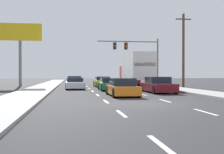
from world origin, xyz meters
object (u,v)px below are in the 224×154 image
at_px(box_truck, 136,69).
at_px(utility_pole_mid, 183,50).
at_px(car_green, 110,84).
at_px(car_white, 75,84).
at_px(car_blue, 74,82).
at_px(roadside_billboard, 20,40).
at_px(car_yellow, 102,82).
at_px(traffic_signal_mast, 133,50).
at_px(car_orange, 122,88).
at_px(car_maroon, 158,85).

relative_size(box_truck, utility_pole_mid, 1.04).
bearing_deg(car_green, car_white, 141.39).
bearing_deg(utility_pole_mid, car_white, -172.50).
height_order(car_green, box_truck, box_truck).
bearing_deg(car_white, car_green, -38.61).
xyz_separation_m(car_blue, roadside_billboard, (-6.73, 1.32, 5.27)).
xyz_separation_m(car_white, car_yellow, (3.35, 4.87, 0.04)).
xyz_separation_m(traffic_signal_mast, roadside_billboard, (-14.98, -2.69, 0.87)).
relative_size(traffic_signal_mast, roadside_billboard, 1.11).
xyz_separation_m(car_orange, roadside_billboard, (-9.86, 17.64, 5.29)).
bearing_deg(car_blue, car_yellow, -25.48).
xyz_separation_m(car_green, car_maroon, (3.48, -4.08, 0.04)).
relative_size(car_white, car_orange, 0.93).
xyz_separation_m(box_truck, utility_pole_mid, (5.40, -0.41, 2.16)).
bearing_deg(roadside_billboard, car_maroon, -47.10).
xyz_separation_m(traffic_signal_mast, utility_pole_mid, (3.95, -8.85, -0.67)).
bearing_deg(car_orange, roadside_billboard, 119.20).
distance_m(car_blue, box_truck, 8.26).
distance_m(car_green, roadside_billboard, 15.29).
bearing_deg(car_orange, car_yellow, 89.23).
relative_size(box_truck, traffic_signal_mast, 0.99).
bearing_deg(roadside_billboard, traffic_signal_mast, 10.18).
relative_size(utility_pole_mid, roadside_billboard, 1.06).
relative_size(car_maroon, utility_pole_mid, 0.56).
height_order(car_white, roadside_billboard, roadside_billboard).
xyz_separation_m(car_orange, car_maroon, (3.55, 3.21, 0.03)).
distance_m(car_white, utility_pole_mid, 12.89).
xyz_separation_m(box_truck, car_maroon, (-0.12, -8.68, -1.56)).
bearing_deg(car_blue, utility_pole_mid, -21.65).
xyz_separation_m(car_yellow, utility_pole_mid, (8.88, -3.26, 3.74)).
relative_size(car_blue, roadside_billboard, 0.55).
height_order(car_blue, car_maroon, car_maroon).
relative_size(car_blue, utility_pole_mid, 0.52).
relative_size(car_blue, car_orange, 1.00).
xyz_separation_m(car_blue, car_green, (3.20, -9.03, -0.04)).
bearing_deg(car_green, car_yellow, 89.04).
distance_m(car_yellow, traffic_signal_mast, 8.66).
height_order(car_white, box_truck, box_truck).
relative_size(traffic_signal_mast, utility_pole_mid, 1.05).
height_order(car_green, car_maroon, car_maroon).
bearing_deg(car_yellow, car_orange, -90.77).
bearing_deg(car_green, car_maroon, -49.58).
bearing_deg(car_white, roadside_billboard, 130.80).
relative_size(car_white, roadside_billboard, 0.51).
xyz_separation_m(car_maroon, roadside_billboard, (-13.41, 14.43, 5.26)).
bearing_deg(traffic_signal_mast, box_truck, -99.77).
bearing_deg(utility_pole_mid, car_maroon, -123.74).
distance_m(car_orange, box_truck, 12.55).
relative_size(car_blue, car_maroon, 0.92).
bearing_deg(box_truck, car_maroon, -90.78).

